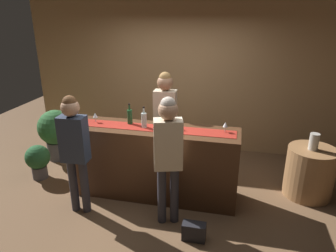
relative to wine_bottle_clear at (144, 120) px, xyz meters
name	(u,v)px	position (x,y,z in m)	size (l,w,h in m)	color
ground_plane	(156,194)	(0.16, 0.01, -1.16)	(10.00, 10.00, 0.00)	brown
back_wall	(181,74)	(0.16, 1.91, 0.29)	(6.00, 0.12, 2.90)	tan
bar_counter	(156,162)	(0.16, 0.01, -0.64)	(2.32, 0.60, 1.05)	#472B19
counter_runner_cloth	(155,128)	(0.16, 0.01, -0.11)	(2.21, 0.28, 0.01)	maroon
wine_bottle_clear	(144,120)	(0.00, 0.00, 0.00)	(0.07, 0.07, 0.30)	#B2C6C1
wine_bottle_green	(130,116)	(-0.24, 0.10, 0.00)	(0.07, 0.07, 0.30)	#194723
wine_glass_near_customer	(95,115)	(-0.75, 0.05, -0.01)	(0.07, 0.07, 0.14)	silver
wine_glass_mid_counter	(177,122)	(0.46, 0.03, -0.01)	(0.07, 0.07, 0.14)	silver
wine_glass_far_end	(225,125)	(1.10, 0.07, -0.01)	(0.07, 0.07, 0.14)	silver
bartender	(165,114)	(0.16, 0.59, -0.09)	(0.35, 0.24, 1.73)	#26262B
customer_sipping	(168,149)	(0.47, -0.57, -0.13)	(0.38, 0.29, 1.67)	#33333D
customer_browsing	(74,144)	(-0.74, -0.61, -0.17)	(0.35, 0.23, 1.62)	#33333D
round_side_table	(309,172)	(2.34, 0.50, -0.79)	(0.68, 0.68, 0.74)	#996B42
vase_on_side_table	(314,142)	(2.32, 0.47, -0.30)	(0.13, 0.13, 0.24)	#B7B2A8
potted_plant_tall	(56,131)	(-1.91, 0.77, -0.63)	(0.63, 0.63, 0.92)	#4C4C51
potted_plant_small	(38,160)	(-1.82, 0.04, -0.83)	(0.39, 0.39, 0.57)	#4C4C51
handbag	(194,231)	(0.85, -0.84, -1.05)	(0.28, 0.14, 0.22)	black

